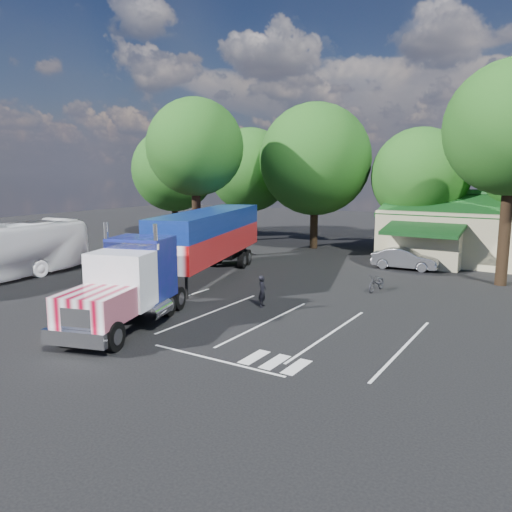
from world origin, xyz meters
The scene contains 10 objects.
ground centered at (0.00, 0.00, 0.00)m, with size 120.00×120.00×0.00m, color black.
tree_row_a centered at (-22.00, 16.50, 7.16)m, with size 9.00×9.00×11.68m.
tree_row_b centered at (-13.00, 17.80, 7.13)m, with size 8.40×8.40×11.35m.
tree_row_c centered at (-5.00, 16.20, 8.04)m, with size 10.00×10.00×13.05m.
tree_row_d centered at (4.00, 17.50, 6.58)m, with size 8.00×8.00×10.60m.
tree_near_left centered at (-10.50, 6.00, 8.81)m, with size 7.60×7.60×12.65m.
semi_truck centered at (-4.29, -2.07, 2.63)m, with size 9.15×21.97×4.65m.
woman centered at (1.60, -3.68, 0.83)m, with size 0.60×0.40×1.65m, color black.
bicycle centered at (5.50, 2.84, 0.52)m, with size 0.69×1.97×1.03m, color black.
silver_sedan centered at (5.00, 10.50, 0.77)m, with size 1.62×4.65×1.53m, color #989A9F.
Camera 1 is at (14.71, -25.20, 6.92)m, focal length 35.00 mm.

